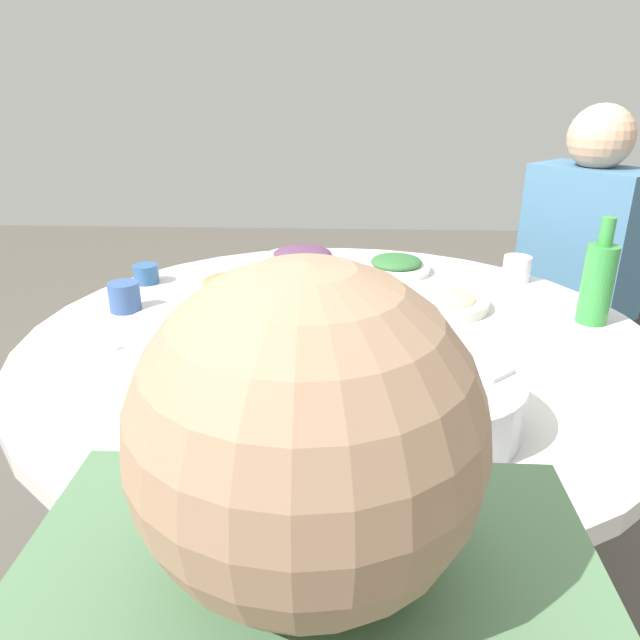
# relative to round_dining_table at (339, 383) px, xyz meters

# --- Properties ---
(ground) EXTENTS (8.00, 8.00, 0.00)m
(ground) POSITION_rel_round_dining_table_xyz_m (0.00, 0.00, -0.63)
(ground) COLOR #534E45
(round_dining_table) EXTENTS (1.37, 1.37, 0.75)m
(round_dining_table) POSITION_rel_round_dining_table_xyz_m (0.00, 0.00, 0.00)
(round_dining_table) COLOR #99999E
(round_dining_table) RESTS_ON ground
(rice_bowl) EXTENTS (0.29, 0.29, 0.10)m
(rice_bowl) POSITION_rel_round_dining_table_xyz_m (0.15, -0.37, 0.17)
(rice_bowl) COLOR #B2B5BA
(rice_bowl) RESTS_ON round_dining_table
(soup_bowl) EXTENTS (0.29, 0.29, 0.06)m
(soup_bowl) POSITION_rel_round_dining_table_xyz_m (-0.30, -0.10, 0.15)
(soup_bowl) COLOR white
(soup_bowl) RESTS_ON round_dining_table
(dish_tofu_braise) EXTENTS (0.19, 0.19, 0.04)m
(dish_tofu_braise) POSITION_rel_round_dining_table_xyz_m (-0.29, 0.27, 0.14)
(dish_tofu_braise) COLOR silver
(dish_tofu_braise) RESTS_ON round_dining_table
(dish_noodles) EXTENTS (0.22, 0.22, 0.04)m
(dish_noodles) POSITION_rel_round_dining_table_xyz_m (0.25, 0.16, 0.14)
(dish_noodles) COLOR silver
(dish_noodles) RESTS_ON round_dining_table
(dish_greens) EXTENTS (0.19, 0.19, 0.05)m
(dish_greens) POSITION_rel_round_dining_table_xyz_m (0.16, 0.44, 0.15)
(dish_greens) COLOR white
(dish_greens) RESTS_ON round_dining_table
(dish_eggplant) EXTENTS (0.24, 0.24, 0.05)m
(dish_eggplant) POSITION_rel_round_dining_table_xyz_m (-0.12, 0.51, 0.15)
(dish_eggplant) COLOR silver
(dish_eggplant) RESTS_ON round_dining_table
(green_bottle) EXTENTS (0.07, 0.07, 0.24)m
(green_bottle) POSITION_rel_round_dining_table_xyz_m (0.58, 0.09, 0.23)
(green_bottle) COLOR green
(green_bottle) RESTS_ON round_dining_table
(tea_cup_near) EXTENTS (0.07, 0.07, 0.05)m
(tea_cup_near) POSITION_rel_round_dining_table_xyz_m (-0.53, 0.32, 0.15)
(tea_cup_near) COLOR #2C578B
(tea_cup_near) RESTS_ON round_dining_table
(tea_cup_far) EXTENTS (0.07, 0.07, 0.07)m
(tea_cup_far) POSITION_rel_round_dining_table_xyz_m (0.48, 0.38, 0.16)
(tea_cup_far) COLOR white
(tea_cup_far) RESTS_ON round_dining_table
(tea_cup_side) EXTENTS (0.07, 0.07, 0.07)m
(tea_cup_side) POSITION_rel_round_dining_table_xyz_m (-0.52, 0.11, 0.16)
(tea_cup_side) COLOR #36558D
(tea_cup_side) RESTS_ON round_dining_table
(stool_for_diner_left) EXTENTS (0.34, 0.34, 0.44)m
(stool_for_diner_left) POSITION_rel_round_dining_table_xyz_m (0.75, 0.65, -0.40)
(stool_for_diner_left) COLOR brown
(stool_for_diner_left) RESTS_ON ground
(diner_left) EXTENTS (0.47, 0.46, 0.76)m
(diner_left) POSITION_rel_round_dining_table_xyz_m (0.75, 0.65, 0.14)
(diner_left) COLOR #2D333D
(diner_left) RESTS_ON stool_for_diner_left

